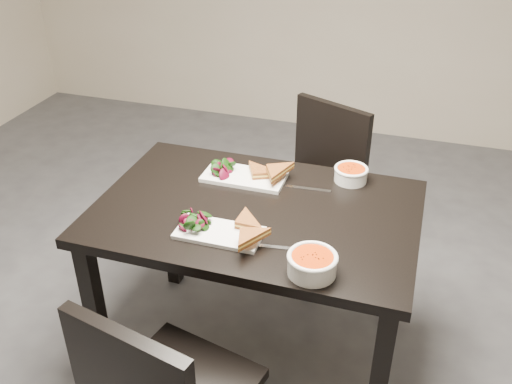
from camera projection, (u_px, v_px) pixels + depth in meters
ground at (213, 353)px, 2.50m from camera, size 5.00×5.00×0.00m
table at (256, 230)px, 2.18m from camera, size 1.20×0.80×0.75m
chair_far at (317, 178)px, 2.85m from camera, size 0.55×0.55×0.85m
plate_near at (219, 233)px, 1.97m from camera, size 0.30×0.15×0.02m
sandwich_near at (238, 226)px, 1.95m from camera, size 0.16×0.12×0.05m
salad_near at (192, 221)px, 1.98m from camera, size 0.09×0.08×0.04m
soup_bowl_near at (312, 263)px, 1.78m from camera, size 0.16×0.16×0.07m
cutlery_near at (272, 247)px, 1.91m from camera, size 0.18×0.04×0.00m
plate_far at (244, 177)px, 2.31m from camera, size 0.33×0.17×0.02m
sandwich_far at (258, 173)px, 2.26m from camera, size 0.20×0.18×0.05m
salad_far at (221, 167)px, 2.32m from camera, size 0.10×0.09×0.05m
soup_bowl_far at (351, 173)px, 2.28m from camera, size 0.14×0.14×0.06m
cutlery_far at (308, 189)px, 2.24m from camera, size 0.18×0.03×0.00m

